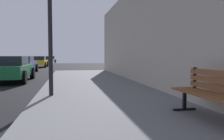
{
  "coord_description": "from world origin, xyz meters",
  "views": [
    {
      "loc": [
        2.91,
        -2.4,
        1.27
      ],
      "look_at": [
        3.97,
        3.07,
        0.93
      ],
      "focal_mm": 36.94,
      "sensor_mm": 36.0,
      "label": 1
    }
  ],
  "objects_px": {
    "car_blue": "(21,64)",
    "car_green": "(10,69)",
    "car_silver": "(51,59)",
    "bench": "(213,91)",
    "car_red": "(45,60)",
    "car_yellow": "(38,62)"
  },
  "relations": [
    {
      "from": "bench",
      "to": "car_blue",
      "type": "distance_m",
      "value": 15.79
    },
    {
      "from": "car_red",
      "to": "car_blue",
      "type": "bearing_deg",
      "value": -89.83
    },
    {
      "from": "car_silver",
      "to": "car_yellow",
      "type": "bearing_deg",
      "value": -90.38
    },
    {
      "from": "car_blue",
      "to": "car_red",
      "type": "distance_m",
      "value": 19.32
    },
    {
      "from": "car_blue",
      "to": "car_yellow",
      "type": "xyz_separation_m",
      "value": [
        0.07,
        9.58,
        -0.0
      ]
    },
    {
      "from": "car_green",
      "to": "car_silver",
      "type": "bearing_deg",
      "value": 90.7
    },
    {
      "from": "bench",
      "to": "car_blue",
      "type": "relative_size",
      "value": 0.4
    },
    {
      "from": "car_blue",
      "to": "car_silver",
      "type": "distance_m",
      "value": 28.0
    },
    {
      "from": "car_silver",
      "to": "car_green",
      "type": "bearing_deg",
      "value": -89.3
    },
    {
      "from": "car_green",
      "to": "car_red",
      "type": "relative_size",
      "value": 0.92
    },
    {
      "from": "car_silver",
      "to": "bench",
      "type": "bearing_deg",
      "value": -82.37
    },
    {
      "from": "car_blue",
      "to": "car_silver",
      "type": "bearing_deg",
      "value": 89.6
    },
    {
      "from": "car_green",
      "to": "car_silver",
      "type": "xyz_separation_m",
      "value": [
        -0.42,
        34.0,
        -0.0
      ]
    },
    {
      "from": "car_blue",
      "to": "car_silver",
      "type": "height_order",
      "value": "same"
    },
    {
      "from": "bench",
      "to": "car_yellow",
      "type": "xyz_separation_m",
      "value": [
        -5.83,
        24.22,
        -0.02
      ]
    },
    {
      "from": "car_green",
      "to": "car_blue",
      "type": "distance_m",
      "value": 6.04
    },
    {
      "from": "car_red",
      "to": "car_silver",
      "type": "distance_m",
      "value": 8.68
    },
    {
      "from": "car_yellow",
      "to": "car_red",
      "type": "height_order",
      "value": "same"
    },
    {
      "from": "car_blue",
      "to": "car_green",
      "type": "bearing_deg",
      "value": -84.2
    },
    {
      "from": "car_blue",
      "to": "car_red",
      "type": "relative_size",
      "value": 0.99
    },
    {
      "from": "bench",
      "to": "car_silver",
      "type": "xyz_separation_m",
      "value": [
        -5.71,
        42.64,
        -0.02
      ]
    },
    {
      "from": "car_green",
      "to": "bench",
      "type": "bearing_deg",
      "value": -58.49
    }
  ]
}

